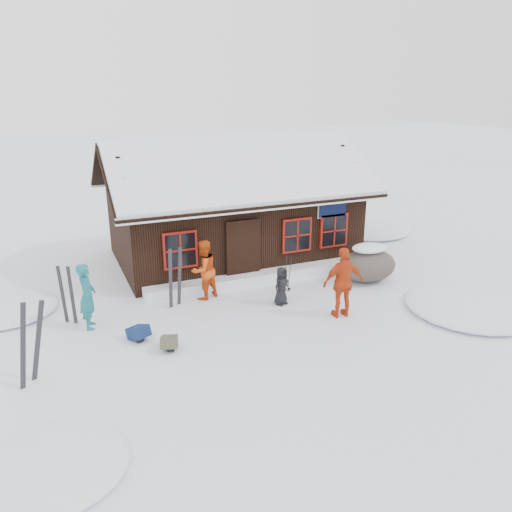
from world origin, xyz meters
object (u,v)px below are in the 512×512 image
Objects in this scene: skier_teal at (87,296)px; boulder at (368,264)px; backpack_blue at (139,335)px; backpack_olive at (169,344)px; ski_poles at (288,274)px; skier_orange_right at (343,283)px; skier_crouched at (281,286)px; skier_orange_left at (204,270)px; ski_pair_left at (30,344)px.

skier_teal reaches higher than boulder.
boulder reaches higher than backpack_blue.
skier_teal is at bearing 148.94° from backpack_olive.
boulder is 2.78m from ski_poles.
skier_orange_right is 1.84m from skier_crouched.
ski_poles reaches higher than boulder.
backpack_olive is at bearing -132.68° from skier_teal.
boulder is (5.25, -0.73, -0.34)m from skier_orange_left.
skier_teal is 2.53m from ski_pair_left.
skier_orange_left reaches higher than ski_poles.
ski_poles is (7.12, 2.27, -0.33)m from ski_pair_left.
skier_orange_left is at bearing 172.12° from boulder.
skier_teal is 0.94× the size of ski_pair_left.
ski_poles is 4.69m from backpack_olive.
boulder is 7.63m from backpack_blue.
skier_teal is 3.37m from skier_orange_left.
skier_orange_right is at bearing -71.58° from skier_crouched.
skier_teal is at bearing -12.71° from skier_orange_left.
skier_crouched is (-1.16, 1.36, -0.42)m from skier_orange_right.
skier_teal reaches higher than ski_poles.
boulder is (3.36, 0.56, -0.01)m from skier_crouched.
skier_orange_left is at bearing 123.72° from skier_crouched.
skier_orange_right reaches higher than backpack_blue.
skier_orange_left reaches higher than skier_teal.
ski_pair_left is (-4.64, -2.78, -0.01)m from skier_orange_left.
skier_teal is at bearing -178.82° from ski_poles.
boulder is 3.75× the size of backpack_olive.
skier_orange_right reaches higher than ski_poles.
skier_teal is 1.55× the size of skier_crouched.
backpack_olive is (2.94, 0.19, -0.75)m from ski_pair_left.
skier_orange_left reaches higher than boulder.
boulder is 1.58× the size of ski_poles.
ski_poles is 2.38× the size of backpack_olive.
skier_orange_right reaches higher than ski_pair_left.
skier_orange_left is 4.05m from skier_orange_right.
ski_poles is (-0.57, 2.14, -0.42)m from skier_orange_right.
skier_orange_left is at bearing 168.28° from ski_poles.
skier_teal is 8.57m from boulder.
ski_pair_left is 7.48m from ski_poles.
skier_orange_left is 2.56m from ski_poles.
skier_teal is 6.67m from skier_orange_right.
skier_orange_right is 1.65× the size of ski_poles.
ski_pair_left is at bearing 170.87° from skier_crouched.
backpack_olive is at bearing -19.31° from ski_pair_left.
backpack_olive is at bearing -153.56° from ski_poles.
ski_pair_left reaches higher than backpack_blue.
ski_poles is (-2.77, 0.21, -0.00)m from boulder.
skier_crouched is 0.95× the size of ski_poles.
backpack_blue is at bearing -171.70° from boulder.
skier_orange_left is 2.32m from skier_crouched.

